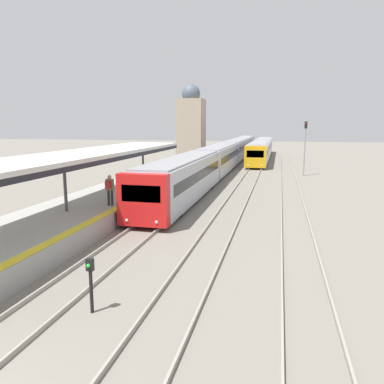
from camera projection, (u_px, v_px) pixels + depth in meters
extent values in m
cube|color=beige|center=(63.00, 157.00, 18.61)|extent=(4.00, 27.84, 0.20)
cube|color=black|center=(100.00, 162.00, 18.21)|extent=(0.08, 27.84, 0.24)
cylinder|color=#47474C|center=(65.00, 185.00, 18.86)|extent=(0.16, 0.16, 2.65)
cylinder|color=#47474C|center=(143.00, 164.00, 29.53)|extent=(0.16, 0.16, 2.65)
cylinder|color=#2D2D33|center=(109.00, 198.00, 20.39)|extent=(0.14, 0.14, 0.85)
cylinder|color=#2D2D33|center=(112.00, 198.00, 20.34)|extent=(0.14, 0.14, 0.85)
cube|color=olive|center=(110.00, 185.00, 20.24)|extent=(0.40, 0.22, 0.60)
sphere|color=tan|center=(109.00, 177.00, 20.16)|extent=(0.22, 0.22, 0.22)
cube|color=#B22828|center=(108.00, 185.00, 20.04)|extent=(0.30, 0.18, 0.40)
cube|color=red|center=(143.00, 200.00, 18.69)|extent=(2.60, 0.70, 2.63)
cube|color=black|center=(141.00, 194.00, 18.31)|extent=(2.03, 0.04, 0.84)
sphere|color=#EFEACC|center=(127.00, 220.00, 18.72)|extent=(0.16, 0.16, 0.16)
sphere|color=#EFEACC|center=(156.00, 222.00, 18.37)|extent=(0.16, 0.16, 0.16)
cube|color=#A8ADB7|center=(184.00, 178.00, 26.47)|extent=(2.60, 15.54, 2.63)
cube|color=gray|center=(184.00, 158.00, 26.22)|extent=(2.29, 15.23, 0.12)
cube|color=black|center=(184.00, 174.00, 26.42)|extent=(2.62, 14.29, 0.68)
cylinder|color=black|center=(145.00, 209.00, 22.10)|extent=(0.12, 0.70, 0.70)
cylinder|color=black|center=(181.00, 211.00, 21.60)|extent=(0.12, 0.70, 0.70)
cylinder|color=black|center=(186.00, 184.00, 31.77)|extent=(0.12, 0.70, 0.70)
cylinder|color=black|center=(212.00, 185.00, 31.28)|extent=(0.12, 0.70, 0.70)
cube|color=#A8ADB7|center=(219.00, 158.00, 41.69)|extent=(2.60, 15.54, 2.63)
cube|color=gray|center=(219.00, 146.00, 41.45)|extent=(2.29, 15.23, 0.12)
cube|color=black|center=(219.00, 156.00, 41.64)|extent=(2.62, 14.29, 0.68)
cylinder|color=black|center=(200.00, 175.00, 37.32)|extent=(0.12, 0.70, 0.70)
cylinder|color=black|center=(222.00, 176.00, 36.82)|extent=(0.12, 0.70, 0.70)
cylinder|color=black|center=(217.00, 165.00, 47.00)|extent=(0.12, 0.70, 0.70)
cylinder|color=black|center=(234.00, 165.00, 46.50)|extent=(0.12, 0.70, 0.70)
cube|color=#A8ADB7|center=(236.00, 149.00, 56.91)|extent=(2.60, 15.54, 2.63)
cube|color=gray|center=(236.00, 140.00, 56.67)|extent=(2.29, 15.23, 0.12)
cube|color=black|center=(236.00, 148.00, 56.86)|extent=(2.62, 14.29, 0.68)
cylinder|color=black|center=(224.00, 160.00, 52.54)|extent=(0.12, 0.70, 0.70)
cylinder|color=black|center=(239.00, 161.00, 52.05)|extent=(0.12, 0.70, 0.70)
cylinder|color=black|center=(232.00, 155.00, 62.22)|extent=(0.12, 0.70, 0.70)
cylinder|color=black|center=(246.00, 155.00, 61.72)|extent=(0.12, 0.70, 0.70)
cube|color=#A8ADB7|center=(245.00, 144.00, 72.14)|extent=(2.60, 15.54, 2.63)
cube|color=gray|center=(245.00, 137.00, 71.89)|extent=(2.29, 15.23, 0.12)
cube|color=black|center=(245.00, 143.00, 72.09)|extent=(2.62, 14.29, 0.68)
cylinder|color=black|center=(236.00, 152.00, 67.77)|extent=(0.12, 0.70, 0.70)
cylinder|color=black|center=(249.00, 153.00, 67.27)|extent=(0.12, 0.70, 0.70)
cylinder|color=black|center=(242.00, 149.00, 77.44)|extent=(0.12, 0.70, 0.70)
cylinder|color=black|center=(253.00, 149.00, 76.95)|extent=(0.12, 0.70, 0.70)
cube|color=gold|center=(255.00, 157.00, 44.18)|extent=(2.56, 0.70, 2.56)
cube|color=black|center=(255.00, 154.00, 43.80)|extent=(2.00, 0.04, 0.82)
sphere|color=#EFEACC|center=(248.00, 165.00, 44.20)|extent=(0.16, 0.16, 0.16)
sphere|color=#EFEACC|center=(261.00, 166.00, 43.85)|extent=(0.16, 0.16, 0.16)
cube|color=silver|center=(259.00, 152.00, 51.67)|extent=(2.56, 14.93, 2.56)
cube|color=gray|center=(259.00, 142.00, 51.43)|extent=(2.25, 14.63, 0.12)
cube|color=black|center=(259.00, 150.00, 51.62)|extent=(2.58, 13.74, 0.67)
cylinder|color=black|center=(248.00, 164.00, 47.48)|extent=(0.12, 0.70, 0.70)
cylinder|color=black|center=(265.00, 165.00, 46.99)|extent=(0.12, 0.70, 0.70)
cylinder|color=black|center=(253.00, 158.00, 56.77)|extent=(0.12, 0.70, 0.70)
cylinder|color=black|center=(268.00, 158.00, 56.29)|extent=(0.12, 0.70, 0.70)
cube|color=silver|center=(264.00, 146.00, 66.31)|extent=(2.56, 14.93, 2.56)
cube|color=gray|center=(264.00, 139.00, 66.07)|extent=(2.25, 14.63, 0.12)
cube|color=black|center=(264.00, 145.00, 66.26)|extent=(2.58, 13.74, 0.67)
cylinder|color=black|center=(256.00, 155.00, 62.12)|extent=(0.12, 0.70, 0.70)
cylinder|color=black|center=(269.00, 155.00, 61.63)|extent=(0.12, 0.70, 0.70)
cylinder|color=black|center=(259.00, 151.00, 71.42)|extent=(0.12, 0.70, 0.70)
cylinder|color=black|center=(271.00, 151.00, 70.93)|extent=(0.12, 0.70, 0.70)
cylinder|color=black|center=(91.00, 292.00, 10.56)|extent=(0.10, 0.10, 1.26)
cube|color=black|center=(90.00, 265.00, 10.42)|extent=(0.20, 0.14, 0.36)
sphere|color=green|center=(88.00, 266.00, 10.33)|extent=(0.11, 0.11, 0.11)
cylinder|color=gray|center=(305.00, 149.00, 38.76)|extent=(0.14, 0.14, 5.62)
cube|color=black|center=(306.00, 125.00, 38.32)|extent=(0.28, 0.20, 0.70)
sphere|color=red|center=(306.00, 124.00, 38.18)|extent=(0.14, 0.14, 0.14)
cube|color=gray|center=(191.00, 129.00, 59.19)|extent=(4.00, 4.00, 9.26)
sphere|color=#4C5666|center=(191.00, 94.00, 58.23)|extent=(2.88, 2.88, 2.88)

